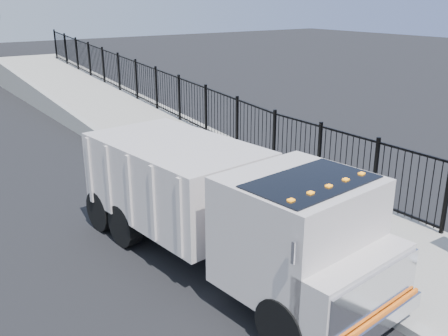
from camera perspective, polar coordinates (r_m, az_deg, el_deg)
ground at (r=11.41m, az=5.03°, el=-8.85°), size 120.00×120.00×0.00m
sidewalk at (r=11.49m, az=19.12°, el=-9.38°), size 3.55×12.00×0.12m
curb at (r=10.14m, az=12.47°, el=-12.60°), size 0.30×12.00×0.16m
ramp at (r=25.77m, az=-14.58°, el=6.44°), size 3.95×24.06×3.19m
iron_fence at (r=22.56m, az=-7.67°, el=7.50°), size 0.10×28.00×1.80m
truck at (r=9.90m, az=0.11°, el=-4.14°), size 3.12×7.62×2.54m
worker at (r=10.05m, az=16.54°, el=-7.15°), size 0.57×0.74×1.80m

